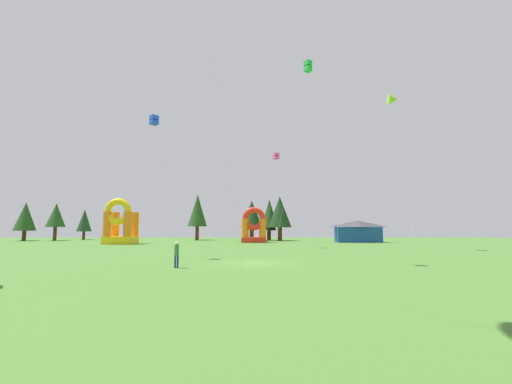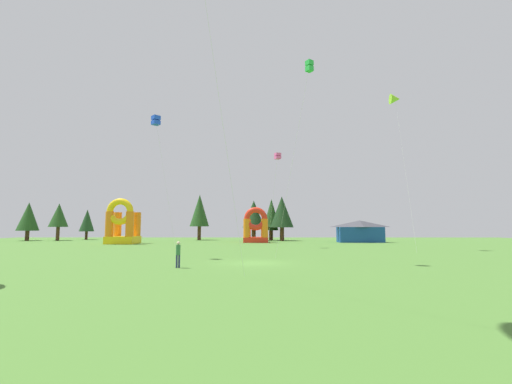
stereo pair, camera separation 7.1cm
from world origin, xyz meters
name	(u,v)px [view 1 (the left image)]	position (x,y,z in m)	size (l,w,h in m)	color
ground_plane	(256,263)	(0.00, 0.00, 0.00)	(120.00, 120.00, 0.00)	#47752D
kite_pink_box	(277,156)	(2.87, 19.75, 12.31)	(1.83, 3.49, 12.75)	#EA599E
kite_lime_delta	(395,99)	(17.62, 15.84, 18.86)	(1.31, 5.71, 19.54)	#8CD826
kite_green_box	(309,67)	(4.39, 0.46, 15.72)	(3.03, 4.22, 16.26)	green
kite_blue_box	(156,121)	(-9.34, 4.72, 12.60)	(2.28, 2.29, 13.07)	blue
person_far_side	(178,252)	(-5.19, -3.00, 1.05)	(0.41, 0.41, 1.77)	navy
inflatable_blue_arch	(255,229)	(-0.23, 33.67, 2.24)	(4.22, 4.72, 6.06)	red
inflatable_orange_dome	(122,227)	(-21.52, 28.47, 2.74)	(4.44, 4.43, 7.18)	yellow
festival_tent	(360,231)	(18.01, 33.96, 1.90)	(7.66, 3.03, 3.81)	#19478C
tree_row_0	(28,217)	(-44.72, 40.34, 4.66)	(3.97, 3.97, 7.48)	#4C331E
tree_row_1	(58,215)	(-39.20, 41.06, 4.92)	(3.57, 3.57, 7.31)	#4C331E
tree_row_2	(86,220)	(-36.01, 45.99, 4.01)	(2.97, 2.97, 6.38)	#4C331E
tree_row_3	(199,211)	(-11.88, 44.07, 5.97)	(3.94, 3.94, 9.32)	#4C331E
tree_row_4	(253,214)	(-0.69, 41.76, 5.13)	(4.43, 4.43, 7.88)	#4C331E
tree_row_5	(270,216)	(2.67, 43.03, 4.78)	(3.20, 3.20, 7.66)	#4C331E
tree_row_6	(271,213)	(2.88, 43.05, 5.38)	(3.35, 3.35, 8.28)	#4C331E
tree_row_7	(281,212)	(4.83, 40.87, 5.56)	(4.60, 4.60, 8.66)	#4C331E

